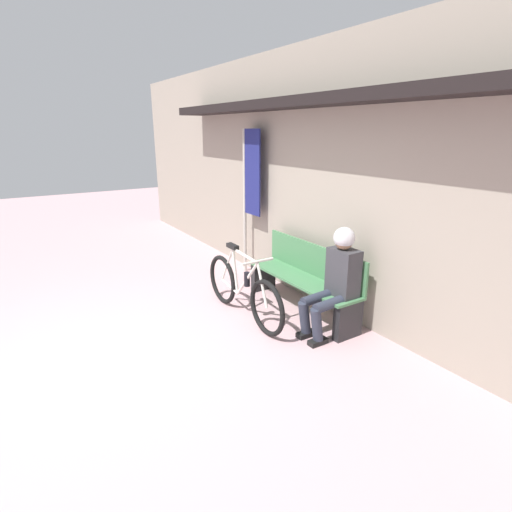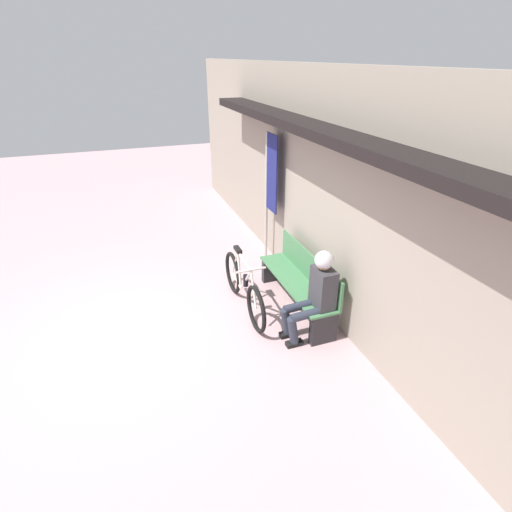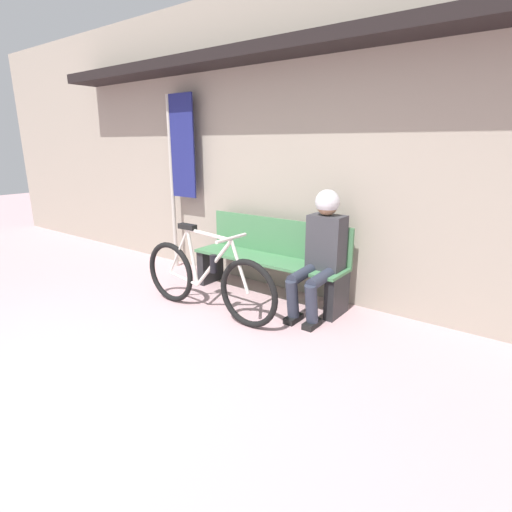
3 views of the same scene
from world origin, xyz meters
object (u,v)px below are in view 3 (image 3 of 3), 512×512
(park_bench_near, at_px, (270,260))
(bicycle, at_px, (206,279))
(person_seated, at_px, (322,246))
(banner_pole, at_px, (179,161))

(park_bench_near, bearing_deg, bicycle, -106.36)
(person_seated, bearing_deg, park_bench_near, 170.36)
(bicycle, distance_m, person_seated, 1.16)
(park_bench_near, bearing_deg, person_seated, -9.64)
(bicycle, bearing_deg, park_bench_near, 73.64)
(bicycle, distance_m, banner_pole, 1.90)
(person_seated, bearing_deg, banner_pole, 173.32)
(park_bench_near, relative_size, banner_pole, 0.80)
(person_seated, height_order, banner_pole, banner_pole)
(bicycle, bearing_deg, banner_pole, 144.99)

